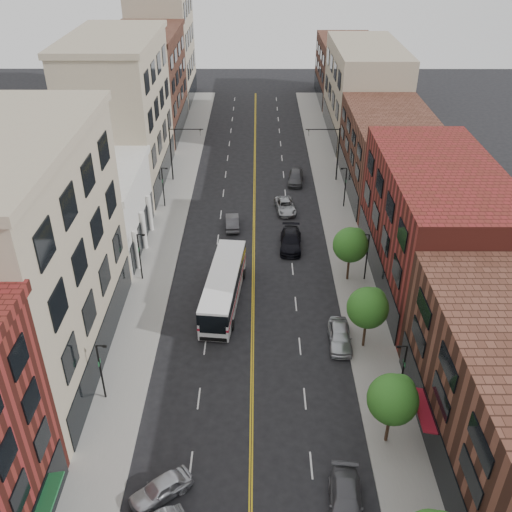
{
  "coord_description": "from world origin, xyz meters",
  "views": [
    {
      "loc": [
        0.4,
        -22.9,
        31.65
      ],
      "look_at": [
        0.28,
        20.39,
        5.0
      ],
      "focal_mm": 40.0,
      "sensor_mm": 36.0,
      "label": 1
    }
  ],
  "objects_px": {
    "car_lane_b": "(285,206)",
    "city_bus": "(224,285)",
    "car_lane_behind": "(232,222)",
    "car_lane_c": "(296,177)",
    "car_parked_far": "(340,336)",
    "car_parked_mid": "(346,502)",
    "car_lane_a": "(291,241)",
    "car_angle_a": "(161,489)"
  },
  "relations": [
    {
      "from": "car_parked_far",
      "to": "car_lane_a",
      "type": "height_order",
      "value": "car_lane_a"
    },
    {
      "from": "car_angle_a",
      "to": "car_lane_a",
      "type": "xyz_separation_m",
      "value": [
        9.6,
        30.7,
        0.11
      ]
    },
    {
      "from": "city_bus",
      "to": "car_lane_c",
      "type": "xyz_separation_m",
      "value": [
        8.21,
        26.91,
        -1.01
      ]
    },
    {
      "from": "car_lane_behind",
      "to": "car_lane_c",
      "type": "bearing_deg",
      "value": -126.36
    },
    {
      "from": "city_bus",
      "to": "car_lane_b",
      "type": "bearing_deg",
      "value": 76.56
    },
    {
      "from": "car_lane_a",
      "to": "car_lane_b",
      "type": "relative_size",
      "value": 1.15
    },
    {
      "from": "car_lane_behind",
      "to": "car_lane_a",
      "type": "xyz_separation_m",
      "value": [
        6.49,
        -4.44,
        0.1
      ]
    },
    {
      "from": "city_bus",
      "to": "car_lane_c",
      "type": "distance_m",
      "value": 28.15
    },
    {
      "from": "car_lane_behind",
      "to": "car_lane_b",
      "type": "bearing_deg",
      "value": -150.02
    },
    {
      "from": "car_angle_a",
      "to": "car_lane_a",
      "type": "relative_size",
      "value": 0.73
    },
    {
      "from": "city_bus",
      "to": "car_angle_a",
      "type": "distance_m",
      "value": 20.94
    },
    {
      "from": "car_parked_mid",
      "to": "car_lane_c",
      "type": "bearing_deg",
      "value": 95.69
    },
    {
      "from": "car_parked_far",
      "to": "car_lane_c",
      "type": "bearing_deg",
      "value": 95.72
    },
    {
      "from": "city_bus",
      "to": "car_lane_b",
      "type": "height_order",
      "value": "city_bus"
    },
    {
      "from": "car_parked_far",
      "to": "car_lane_b",
      "type": "relative_size",
      "value": 0.97
    },
    {
      "from": "car_lane_behind",
      "to": "car_lane_c",
      "type": "xyz_separation_m",
      "value": [
        7.99,
        12.47,
        0.12
      ]
    },
    {
      "from": "car_parked_mid",
      "to": "car_lane_behind",
      "type": "relative_size",
      "value": 1.18
    },
    {
      "from": "car_parked_far",
      "to": "car_lane_behind",
      "type": "height_order",
      "value": "car_parked_far"
    },
    {
      "from": "car_angle_a",
      "to": "car_parked_mid",
      "type": "height_order",
      "value": "car_parked_mid"
    },
    {
      "from": "car_lane_c",
      "to": "car_lane_behind",
      "type": "bearing_deg",
      "value": -116.53
    },
    {
      "from": "car_parked_far",
      "to": "car_lane_b",
      "type": "distance_m",
      "value": 24.9
    },
    {
      "from": "car_lane_behind",
      "to": "car_lane_c",
      "type": "relative_size",
      "value": 0.89
    },
    {
      "from": "car_parked_mid",
      "to": "car_parked_far",
      "type": "bearing_deg",
      "value": 89.67
    },
    {
      "from": "city_bus",
      "to": "car_parked_far",
      "type": "height_order",
      "value": "city_bus"
    },
    {
      "from": "car_angle_a",
      "to": "car_lane_b",
      "type": "distance_m",
      "value": 40.43
    },
    {
      "from": "car_lane_b",
      "to": "city_bus",
      "type": "bearing_deg",
      "value": -115.76
    },
    {
      "from": "car_parked_mid",
      "to": "car_lane_b",
      "type": "relative_size",
      "value": 1.04
    },
    {
      "from": "car_parked_far",
      "to": "car_lane_behind",
      "type": "bearing_deg",
      "value": 118.19
    },
    {
      "from": "car_parked_mid",
      "to": "car_lane_behind",
      "type": "height_order",
      "value": "car_parked_mid"
    },
    {
      "from": "car_lane_a",
      "to": "car_angle_a",
      "type": "bearing_deg",
      "value": -104.03
    },
    {
      "from": "city_bus",
      "to": "car_angle_a",
      "type": "xyz_separation_m",
      "value": [
        -2.89,
        -20.71,
        -1.13
      ]
    },
    {
      "from": "car_parked_mid",
      "to": "car_parked_far",
      "type": "distance_m",
      "value": 15.69
    },
    {
      "from": "city_bus",
      "to": "car_lane_a",
      "type": "bearing_deg",
      "value": 61.9
    },
    {
      "from": "car_parked_mid",
      "to": "car_angle_a",
      "type": "bearing_deg",
      "value": -179.32
    },
    {
      "from": "car_angle_a",
      "to": "car_parked_far",
      "type": "relative_size",
      "value": 0.87
    },
    {
      "from": "car_lane_behind",
      "to": "car_lane_b",
      "type": "height_order",
      "value": "car_lane_behind"
    },
    {
      "from": "car_lane_a",
      "to": "car_parked_mid",
      "type": "bearing_deg",
      "value": -83.41
    },
    {
      "from": "car_lane_b",
      "to": "car_lane_c",
      "type": "xyz_separation_m",
      "value": [
        1.72,
        8.29,
        0.15
      ]
    },
    {
      "from": "car_parked_far",
      "to": "car_angle_a",
      "type": "bearing_deg",
      "value": -128.89
    },
    {
      "from": "car_lane_behind",
      "to": "car_parked_mid",
      "type": "bearing_deg",
      "value": 99.22
    },
    {
      "from": "car_lane_a",
      "to": "city_bus",
      "type": "bearing_deg",
      "value": -120.53
    },
    {
      "from": "car_parked_far",
      "to": "car_lane_behind",
      "type": "xyz_separation_m",
      "value": [
        -9.84,
        20.46,
        -0.1
      ]
    }
  ]
}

